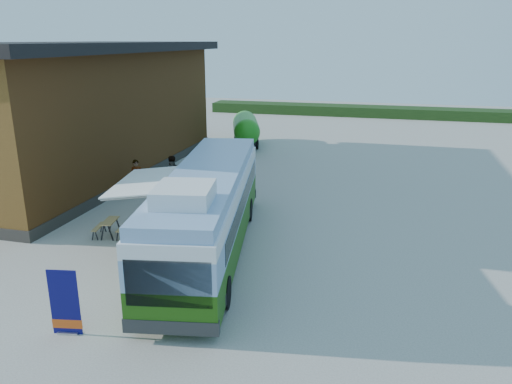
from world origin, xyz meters
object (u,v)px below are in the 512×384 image
(person_a, at_px, (137,177))
(slurry_tanker, at_px, (246,128))
(bus, at_px, (208,208))
(picnic_table, at_px, (110,224))
(person_b, at_px, (172,174))
(banner, at_px, (65,308))

(person_a, bearing_deg, slurry_tanker, 53.64)
(bus, relative_size, picnic_table, 8.83)
(bus, distance_m, person_b, 8.11)
(person_b, distance_m, slurry_tanker, 12.56)
(picnic_table, xyz_separation_m, person_b, (-0.09, 6.23, 0.47))
(picnic_table, xyz_separation_m, slurry_tanker, (0.30, 18.77, 0.83))
(banner, xyz_separation_m, person_b, (-2.63, 12.77, 0.21))
(banner, relative_size, picnic_table, 1.36)
(picnic_table, height_order, person_a, person_a)
(person_b, xyz_separation_m, slurry_tanker, (0.39, 12.55, 0.36))
(bus, distance_m, banner, 6.42)
(banner, relative_size, slurry_tanker, 0.31)
(bus, relative_size, person_b, 6.25)
(bus, xyz_separation_m, picnic_table, (-4.40, 0.49, -1.25))
(banner, xyz_separation_m, picnic_table, (-2.55, 6.55, -0.26))
(bus, height_order, picnic_table, bus)
(banner, relative_size, person_a, 1.05)
(bus, height_order, person_a, bus)
(bus, xyz_separation_m, banner, (-1.85, -6.06, -0.99))
(person_a, relative_size, slurry_tanker, 0.30)
(banner, height_order, person_a, banner)
(bus, distance_m, person_a, 8.66)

